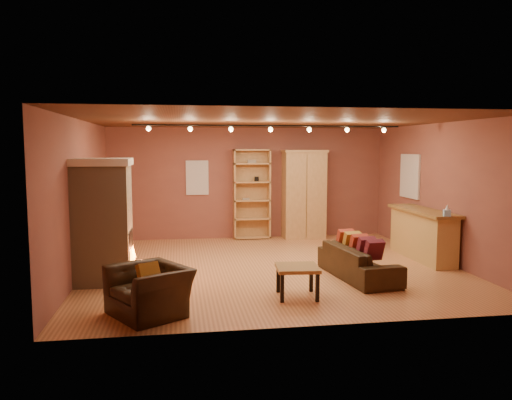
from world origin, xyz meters
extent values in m
plane|color=#A7673B|center=(0.00, 0.00, 0.00)|extent=(7.00, 7.00, 0.00)
plane|color=#57311B|center=(0.00, 0.00, 2.80)|extent=(7.00, 7.00, 0.00)
cube|color=brown|center=(0.00, 3.25, 1.40)|extent=(7.00, 0.02, 2.80)
cube|color=brown|center=(-3.50, 0.00, 1.40)|extent=(0.02, 6.50, 2.80)
cube|color=brown|center=(3.50, 0.00, 1.40)|extent=(0.02, 6.50, 2.80)
cube|color=tan|center=(-3.05, -0.60, 1.00)|extent=(0.90, 0.90, 2.00)
cube|color=beige|center=(-3.05, -0.60, 2.06)|extent=(0.98, 0.98, 0.12)
cube|color=black|center=(-2.64, -0.60, 0.60)|extent=(0.10, 0.65, 0.55)
cone|color=orange|center=(-2.58, -0.60, 0.48)|extent=(0.10, 0.10, 0.22)
cube|color=silver|center=(-1.30, 3.23, 1.55)|extent=(0.56, 0.04, 0.86)
cube|color=tan|center=(0.06, 3.23, 1.13)|extent=(0.93, 0.04, 2.26)
cube|color=tan|center=(-0.39, 3.07, 1.13)|extent=(0.04, 0.36, 2.26)
cube|color=tan|center=(0.50, 3.07, 1.13)|extent=(0.04, 0.36, 2.26)
cube|color=gray|center=(-0.10, 3.07, 1.01)|extent=(0.18, 0.12, 0.05)
cube|color=black|center=(0.18, 3.07, 1.51)|extent=(0.10, 0.10, 0.12)
cube|color=tan|center=(0.06, 3.07, 0.04)|extent=(0.93, 0.36, 0.04)
cube|color=tan|center=(0.06, 3.07, 0.51)|extent=(0.93, 0.36, 0.03)
cube|color=tan|center=(0.06, 3.07, 0.98)|extent=(0.93, 0.36, 0.03)
cube|color=tan|center=(0.06, 3.07, 1.44)|extent=(0.93, 0.36, 0.04)
cube|color=tan|center=(0.06, 3.07, 1.90)|extent=(0.93, 0.36, 0.04)
cube|color=tan|center=(0.06, 3.07, 2.24)|extent=(0.93, 0.36, 0.04)
cube|color=tan|center=(1.38, 2.97, 1.09)|extent=(1.04, 0.57, 2.18)
cube|color=olive|center=(1.38, 2.69, 1.09)|extent=(0.02, 0.01, 2.08)
cube|color=tan|center=(1.38, 2.97, 2.21)|extent=(1.10, 0.63, 0.06)
cube|color=tan|center=(3.20, 0.21, 0.49)|extent=(0.46, 2.04, 0.97)
cube|color=olive|center=(3.20, 0.21, 1.00)|extent=(0.58, 2.16, 0.06)
cube|color=#8CBDE1|center=(3.15, -0.80, 1.09)|extent=(0.15, 0.15, 0.12)
cone|color=white|center=(3.15, -0.80, 1.20)|extent=(0.08, 0.08, 0.10)
cube|color=silver|center=(3.47, 1.40, 1.65)|extent=(0.05, 0.90, 1.00)
imported|color=black|center=(1.36, -1.02, 0.38)|extent=(0.78, 1.99, 0.76)
cube|color=maroon|center=(1.42, -1.57, 0.61)|extent=(0.32, 0.26, 0.36)
cube|color=maroon|center=(1.39, -1.30, 0.61)|extent=(0.32, 0.26, 0.36)
cube|color=maroon|center=(1.36, -1.02, 0.61)|extent=(0.32, 0.26, 0.36)
cube|color=#A3762A|center=(1.33, -0.75, 0.61)|extent=(0.32, 0.26, 0.36)
cube|color=maroon|center=(1.30, -0.48, 0.61)|extent=(0.32, 0.26, 0.36)
imported|color=black|center=(-2.19, -2.47, 0.45)|extent=(1.12, 1.24, 0.91)
cube|color=#A3762A|center=(-2.19, -2.47, 0.57)|extent=(0.38, 0.36, 0.34)
cube|color=olive|center=(0.02, -1.97, 0.46)|extent=(0.69, 0.69, 0.05)
cube|color=black|center=(-0.25, -2.24, 0.21)|extent=(0.05, 0.05, 0.42)
cube|color=black|center=(0.29, -2.24, 0.21)|extent=(0.05, 0.05, 0.42)
cube|color=black|center=(-0.25, -1.71, 0.21)|extent=(0.05, 0.05, 0.42)
cube|color=black|center=(0.29, -1.71, 0.21)|extent=(0.05, 0.05, 0.42)
cylinder|color=black|center=(0.00, 0.20, 2.72)|extent=(5.20, 0.03, 0.03)
sphere|color=#FFD88C|center=(-2.30, 0.20, 2.65)|extent=(0.09, 0.09, 0.09)
sphere|color=#FFD88C|center=(-1.53, 0.20, 2.65)|extent=(0.09, 0.09, 0.09)
sphere|color=#FFD88C|center=(-0.77, 0.20, 2.65)|extent=(0.09, 0.09, 0.09)
sphere|color=#FFD88C|center=(0.00, 0.20, 2.65)|extent=(0.09, 0.09, 0.09)
sphere|color=#FFD88C|center=(0.77, 0.20, 2.65)|extent=(0.09, 0.09, 0.09)
sphere|color=#FFD88C|center=(1.53, 0.20, 2.65)|extent=(0.09, 0.09, 0.09)
sphere|color=#FFD88C|center=(2.30, 0.20, 2.65)|extent=(0.09, 0.09, 0.09)
camera|label=1|loc=(-1.77, -9.31, 2.30)|focal=35.00mm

